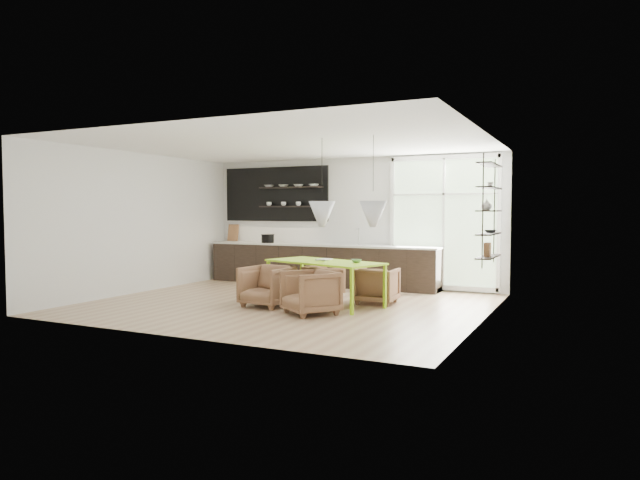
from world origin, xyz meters
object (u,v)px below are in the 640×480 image
Objects in this scene: dining_table at (324,264)px; armchair_front_left at (267,286)px; armchair_back_right at (377,285)px; armchair_back_left at (323,281)px; wire_stool at (266,283)px; armchair_front_right at (310,292)px.

armchair_front_left is at bearing -124.65° from dining_table.
armchair_back_right is at bearing 51.73° from dining_table.
armchair_back_left is 1.71× the size of wire_stool.
armchair_front_right is at bearing -59.88° from dining_table.
armchair_front_right is 2.26m from wire_stool.
armchair_back_left is at bearing -18.13° from armchair_back_right.
dining_table reaches higher than armchair_back_left.
armchair_back_right reaches higher than armchair_back_left.
dining_table reaches higher than armchair_front_right.
armchair_back_left is (-0.45, 0.89, -0.43)m from dining_table.
armchair_front_left reaches higher than armchair_front_right.
armchair_back_right is 1.62m from armchair_front_right.
dining_table reaches higher than wire_stool.
armchair_front_left is at bearing -57.77° from wire_stool.
armchair_front_right is at bearing -39.87° from wire_stool.
wire_stool is (-1.08, -0.41, -0.05)m from armchair_back_left.
armchair_front_right is (-0.61, -1.51, 0.03)m from armchair_back_right.
dining_table is 5.99× the size of wire_stool.
armchair_front_left is (-0.83, -0.63, -0.37)m from dining_table.
dining_table is 3.50× the size of armchair_back_left.
wire_stool is at bearing 175.94° from armchair_front_right.
dining_table is 1.09m from armchair_back_left.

